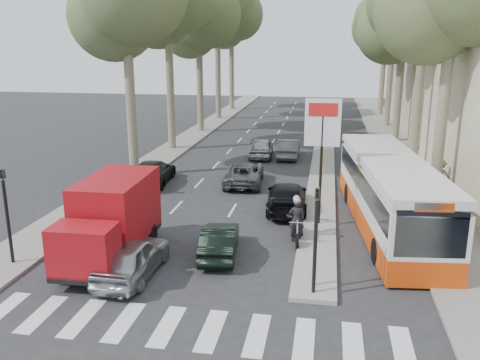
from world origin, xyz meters
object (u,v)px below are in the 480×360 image
object	(u,v)px
dark_hatchback	(220,240)
red_truck	(112,218)
motorcycle	(296,220)
silver_hatchback	(132,258)
city_bus	(389,192)

from	to	relation	value
dark_hatchback	red_truck	world-z (taller)	red_truck
red_truck	motorcycle	xyz separation A→B (m)	(6.58, 3.06, -0.72)
silver_hatchback	red_truck	world-z (taller)	red_truck
silver_hatchback	motorcycle	xyz separation A→B (m)	(5.34, 4.33, 0.18)
dark_hatchback	motorcycle	xyz separation A→B (m)	(2.75, 2.07, 0.27)
silver_hatchback	red_truck	distance (m)	2.00
city_bus	motorcycle	size ratio (longest dim) A/B	5.37
silver_hatchback	motorcycle	size ratio (longest dim) A/B	1.80
dark_hatchback	silver_hatchback	bearing A→B (deg)	34.36
silver_hatchback	city_bus	xyz separation A→B (m)	(9.17, 6.44, 0.96)
red_truck	city_bus	size ratio (longest dim) A/B	0.47
red_truck	dark_hatchback	bearing A→B (deg)	12.96
red_truck	motorcycle	size ratio (longest dim) A/B	2.54
silver_hatchback	dark_hatchback	distance (m)	3.44
dark_hatchback	red_truck	xyz separation A→B (m)	(-3.83, -0.99, 0.99)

